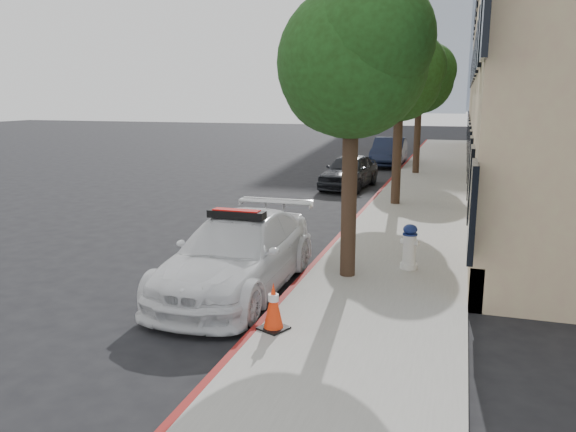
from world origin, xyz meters
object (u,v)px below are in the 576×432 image
(parked_car_far, at_px, (389,152))
(traffic_cone, at_px, (273,306))
(fire_hydrant, at_px, (409,247))
(police_car, at_px, (237,254))
(parked_car_mid, at_px, (349,171))

(parked_car_far, bearing_deg, traffic_cone, -88.25)
(parked_car_far, bearing_deg, fire_hydrant, -82.59)
(police_car, xyz_separation_m, fire_hydrant, (3.04, 1.87, -0.11))
(parked_car_far, distance_m, traffic_cone, 22.54)
(police_car, distance_m, parked_car_mid, 12.69)
(fire_hydrant, distance_m, traffic_cone, 4.12)
(police_car, bearing_deg, fire_hydrant, 31.63)
(traffic_cone, bearing_deg, fire_hydrant, 65.97)
(traffic_cone, bearing_deg, police_car, 125.82)
(fire_hydrant, relative_size, traffic_cone, 1.26)
(fire_hydrant, height_order, traffic_cone, fire_hydrant)
(parked_car_mid, distance_m, parked_car_far, 7.95)
(police_car, height_order, fire_hydrant, police_car)
(traffic_cone, bearing_deg, parked_car_mid, 96.74)
(police_car, relative_size, traffic_cone, 6.59)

